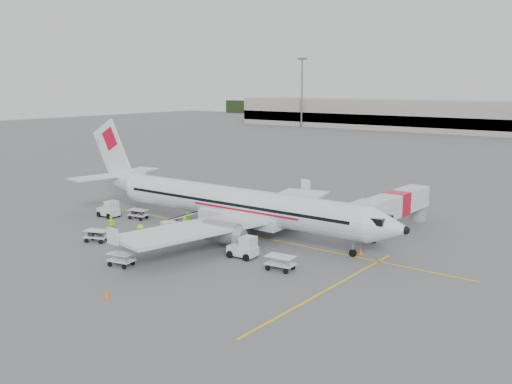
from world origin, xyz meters
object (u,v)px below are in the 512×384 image
Objects in this scene: jet_bridge at (396,212)px; aircraft at (236,182)px; belt_loader at (184,217)px; tug_aft at (108,209)px; tug_mid at (167,230)px; tug_fore at (243,247)px.

aircraft is at bearing -137.01° from jet_bridge.
aircraft reaches higher than jet_bridge.
belt_loader reaches higher than tug_aft.
belt_loader is at bearing 6.47° from tug_aft.
belt_loader is (-5.25, -1.74, -3.78)m from aircraft.
belt_loader is at bearing 133.65° from tug_mid.
jet_bridge is 17.12m from tug_fore.
belt_loader is 1.96× the size of tug_aft.
tug_mid is at bearing -133.02° from jet_bridge.
tug_fore is at bearing -18.34° from belt_loader.
jet_bridge reaches higher than belt_loader.
tug_aft is at bearing -152.44° from jet_bridge.
belt_loader is (-16.84, -12.03, -0.66)m from jet_bridge.
aircraft is at bearing 128.24° from tug_fore.
aircraft is 15.61× the size of tug_mid.
aircraft is 8.64m from tug_fore.
tug_fore reaches higher than tug_aft.
tug_mid is at bearing 174.74° from tug_fore.
tug_aft is (-10.18, -1.24, -0.34)m from belt_loader.
jet_bridge is at bearing 68.85° from tug_mid.
aircraft reaches higher than tug_mid.
belt_loader is 10.26m from tug_aft.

